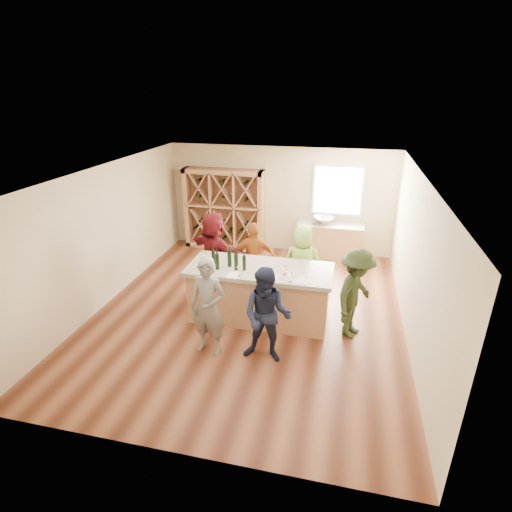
% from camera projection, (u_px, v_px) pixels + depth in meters
% --- Properties ---
extents(floor, '(6.00, 7.00, 0.10)m').
position_uv_depth(floor, '(249.00, 313.00, 8.12)').
color(floor, brown).
rests_on(floor, ground).
extents(ceiling, '(6.00, 7.00, 0.10)m').
position_uv_depth(ceiling, '(248.00, 171.00, 6.98)').
color(ceiling, white).
rests_on(ceiling, ground).
extents(wall_back, '(6.00, 0.10, 2.80)m').
position_uv_depth(wall_back, '(280.00, 199.00, 10.73)').
color(wall_back, beige).
rests_on(wall_back, ground).
extents(wall_front, '(6.00, 0.10, 2.80)m').
position_uv_depth(wall_front, '(171.00, 365.00, 4.37)').
color(wall_front, beige).
rests_on(wall_front, ground).
extents(wall_left, '(0.10, 7.00, 2.80)m').
position_uv_depth(wall_left, '(104.00, 235.00, 8.18)').
color(wall_left, beige).
rests_on(wall_left, ground).
extents(wall_right, '(0.10, 7.00, 2.80)m').
position_uv_depth(wall_right, '(419.00, 262.00, 6.92)').
color(wall_right, beige).
rests_on(wall_right, ground).
extents(window_frame, '(1.30, 0.06, 1.30)m').
position_uv_depth(window_frame, '(338.00, 190.00, 10.21)').
color(window_frame, white).
rests_on(window_frame, wall_back).
extents(window_pane, '(1.18, 0.01, 1.18)m').
position_uv_depth(window_pane, '(338.00, 191.00, 10.18)').
color(window_pane, white).
rests_on(window_pane, wall_back).
extents(wine_rack, '(2.20, 0.45, 2.20)m').
position_uv_depth(wine_rack, '(224.00, 210.00, 10.91)').
color(wine_rack, '#B17B54').
rests_on(wine_rack, floor).
extents(back_counter_base, '(1.60, 0.58, 0.86)m').
position_uv_depth(back_counter_base, '(329.00, 242.00, 10.51)').
color(back_counter_base, '#B17B54').
rests_on(back_counter_base, floor).
extents(back_counter_top, '(1.70, 0.62, 0.06)m').
position_uv_depth(back_counter_top, '(331.00, 225.00, 10.33)').
color(back_counter_top, '#A49786').
rests_on(back_counter_top, back_counter_base).
extents(sink, '(0.54, 0.54, 0.19)m').
position_uv_depth(sink, '(323.00, 220.00, 10.32)').
color(sink, silver).
rests_on(sink, back_counter_top).
extents(faucet, '(0.02, 0.02, 0.30)m').
position_uv_depth(faucet, '(324.00, 216.00, 10.46)').
color(faucet, silver).
rests_on(faucet, back_counter_top).
extents(tasting_counter_base, '(2.60, 1.00, 1.00)m').
position_uv_depth(tasting_counter_base, '(260.00, 295.00, 7.71)').
color(tasting_counter_base, '#B17B54').
rests_on(tasting_counter_base, floor).
extents(tasting_counter_top, '(2.72, 1.12, 0.08)m').
position_uv_depth(tasting_counter_top, '(260.00, 270.00, 7.49)').
color(tasting_counter_top, '#A49786').
rests_on(tasting_counter_top, tasting_counter_base).
extents(wine_bottle_a, '(0.09, 0.09, 0.29)m').
position_uv_depth(wine_bottle_a, '(214.00, 259.00, 7.50)').
color(wine_bottle_a, black).
rests_on(wine_bottle_a, tasting_counter_top).
extents(wine_bottle_b, '(0.09, 0.09, 0.30)m').
position_uv_depth(wine_bottle_b, '(217.00, 262.00, 7.36)').
color(wine_bottle_b, black).
rests_on(wine_bottle_b, tasting_counter_top).
extents(wine_bottle_c, '(0.10, 0.10, 0.32)m').
position_uv_depth(wine_bottle_c, '(230.00, 258.00, 7.47)').
color(wine_bottle_c, black).
rests_on(wine_bottle_c, tasting_counter_top).
extents(wine_bottle_d, '(0.10, 0.10, 0.32)m').
position_uv_depth(wine_bottle_d, '(236.00, 262.00, 7.34)').
color(wine_bottle_d, black).
rests_on(wine_bottle_d, tasting_counter_top).
extents(wine_bottle_e, '(0.09, 0.09, 0.28)m').
position_uv_depth(wine_bottle_e, '(244.00, 263.00, 7.33)').
color(wine_bottle_e, black).
rests_on(wine_bottle_e, tasting_counter_top).
extents(wine_glass_a, '(0.07, 0.07, 0.16)m').
position_uv_depth(wine_glass_a, '(239.00, 271.00, 7.13)').
color(wine_glass_a, white).
rests_on(wine_glass_a, tasting_counter_top).
extents(wine_glass_b, '(0.07, 0.07, 0.18)m').
position_uv_depth(wine_glass_b, '(263.00, 274.00, 7.01)').
color(wine_glass_b, white).
rests_on(wine_glass_b, tasting_counter_top).
extents(wine_glass_c, '(0.10, 0.10, 0.20)m').
position_uv_depth(wine_glass_c, '(290.00, 277.00, 6.88)').
color(wine_glass_c, white).
rests_on(wine_glass_c, tasting_counter_top).
extents(wine_glass_d, '(0.07, 0.07, 0.18)m').
position_uv_depth(wine_glass_d, '(284.00, 270.00, 7.16)').
color(wine_glass_d, white).
rests_on(wine_glass_d, tasting_counter_top).
extents(wine_glass_e, '(0.09, 0.09, 0.19)m').
position_uv_depth(wine_glass_e, '(307.00, 273.00, 7.03)').
color(wine_glass_e, white).
rests_on(wine_glass_e, tasting_counter_top).
extents(tasting_menu_a, '(0.21, 0.28, 0.00)m').
position_uv_depth(tasting_menu_a, '(233.00, 275.00, 7.19)').
color(tasting_menu_a, white).
rests_on(tasting_menu_a, tasting_counter_top).
extents(tasting_menu_b, '(0.30, 0.37, 0.00)m').
position_uv_depth(tasting_menu_b, '(270.00, 278.00, 7.06)').
color(tasting_menu_b, white).
rests_on(tasting_menu_b, tasting_counter_top).
extents(tasting_menu_c, '(0.27, 0.34, 0.00)m').
position_uv_depth(tasting_menu_c, '(303.00, 280.00, 7.00)').
color(tasting_menu_c, white).
rests_on(tasting_menu_c, tasting_counter_top).
extents(person_near_left, '(0.68, 0.53, 1.72)m').
position_uv_depth(person_near_left, '(208.00, 307.00, 6.58)').
color(person_near_left, slate).
rests_on(person_near_left, floor).
extents(person_near_right, '(0.82, 0.47, 1.65)m').
position_uv_depth(person_near_right, '(267.00, 316.00, 6.38)').
color(person_near_right, '#191E38').
rests_on(person_near_right, floor).
extents(person_server, '(0.89, 1.19, 1.68)m').
position_uv_depth(person_server, '(355.00, 294.00, 7.04)').
color(person_server, '#263319').
rests_on(person_server, floor).
extents(person_far_mid, '(1.05, 0.72, 1.62)m').
position_uv_depth(person_far_mid, '(254.00, 259.00, 8.51)').
color(person_far_mid, '#994C19').
rests_on(person_far_mid, floor).
extents(person_far_right, '(0.85, 0.59, 1.64)m').
position_uv_depth(person_far_right, '(302.00, 264.00, 8.27)').
color(person_far_right, '#8CC64C').
rests_on(person_far_right, floor).
extents(person_far_left, '(1.74, 1.33, 1.79)m').
position_uv_depth(person_far_left, '(215.00, 252.00, 8.66)').
color(person_far_left, '#590F14').
rests_on(person_far_left, floor).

